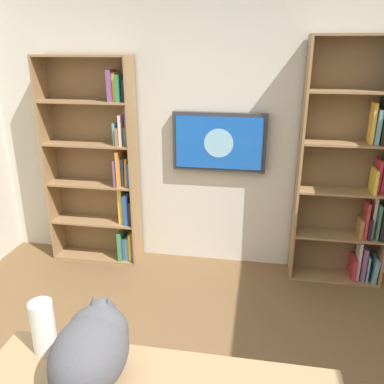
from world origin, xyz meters
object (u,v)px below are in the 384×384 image
(wall_mounted_tv, at_px, (219,142))
(paper_towel_roll, at_px, (43,327))
(bookshelf_right, at_px, (102,167))
(cat, at_px, (92,346))
(bookshelf_left, at_px, (357,171))

(wall_mounted_tv, xyz_separation_m, paper_towel_roll, (0.58, 2.30, -0.39))
(paper_towel_roll, bearing_deg, bookshelf_right, -75.34)
(bookshelf_right, distance_m, paper_towel_roll, 2.30)
(wall_mounted_tv, bearing_deg, paper_towel_roll, 75.94)
(wall_mounted_tv, bearing_deg, cat, 83.48)
(bookshelf_left, bearing_deg, bookshelf_right, -0.06)
(wall_mounted_tv, bearing_deg, bookshelf_right, 3.91)
(wall_mounted_tv, height_order, cat, wall_mounted_tv)
(bookshelf_right, xyz_separation_m, paper_towel_roll, (-0.58, 2.22, -0.12))
(bookshelf_right, bearing_deg, cat, 110.60)
(bookshelf_right, distance_m, wall_mounted_tv, 1.19)
(bookshelf_right, bearing_deg, bookshelf_left, 179.94)
(bookshelf_left, distance_m, paper_towel_roll, 2.88)
(bookshelf_left, relative_size, paper_towel_roll, 8.37)
(wall_mounted_tv, relative_size, cat, 1.57)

